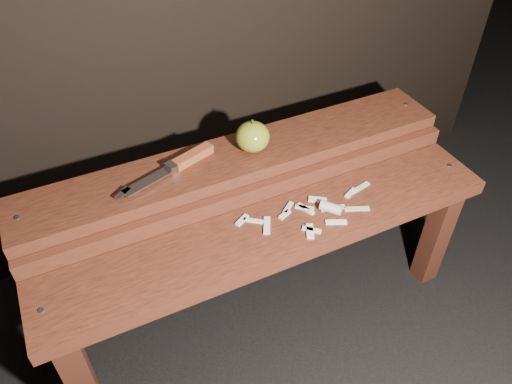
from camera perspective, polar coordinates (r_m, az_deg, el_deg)
name	(u,v)px	position (r m, az deg, el deg)	size (l,w,h in m)	color
ground	(264,311)	(1.60, 0.97, -13.43)	(60.00, 60.00, 0.00)	black
bench_front_tier	(277,248)	(1.28, 2.37, -6.46)	(1.20, 0.20, 0.42)	#3A190E
bench_rear_tier	(239,179)	(1.39, -1.91, 1.52)	(1.20, 0.21, 0.50)	#3A190E
apple	(253,137)	(1.33, -0.39, 6.34)	(0.09, 0.09, 0.09)	olive
knife	(182,163)	(1.30, -8.51, 3.35)	(0.29, 0.11, 0.03)	#983F21
apple_scraps	(317,211)	(1.28, 7.04, -2.14)	(0.40, 0.15, 0.03)	beige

